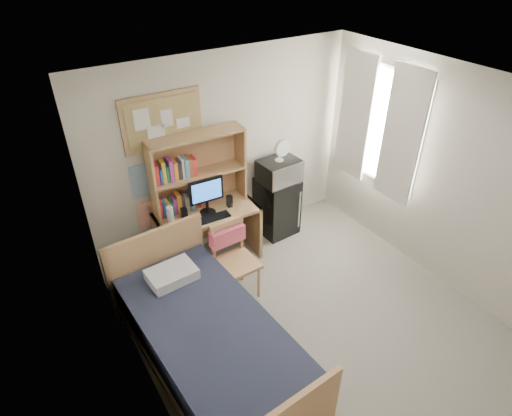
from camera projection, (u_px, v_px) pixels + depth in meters
floor at (323, 333)px, 4.71m from camera, size 3.60×4.20×0.02m
ceiling at (352, 104)px, 3.26m from camera, size 3.60×4.20×0.02m
wall_back at (225, 154)px, 5.45m from camera, size 3.60×0.04×2.60m
wall_left at (151, 319)px, 3.18m from camera, size 0.04×4.20×2.60m
wall_right at (457, 186)px, 4.79m from camera, size 0.04×4.20×2.60m
window_unit at (379, 126)px, 5.44m from camera, size 0.10×1.40×1.70m
curtain_left at (402, 138)px, 5.15m from camera, size 0.04×0.55×1.70m
curtain_right at (355, 117)px, 5.71m from camera, size 0.04×0.55×1.70m
bulletin_board at (162, 121)px, 4.75m from camera, size 0.94×0.03×0.64m
poster_wave at (143, 181)px, 4.98m from camera, size 0.30×0.01×0.42m
poster_japan at (149, 214)px, 5.24m from camera, size 0.28×0.01×0.36m
desk at (208, 236)px, 5.50m from camera, size 1.30×0.70×0.79m
desk_chair at (237, 263)px, 4.93m from camera, size 0.50×0.50×0.98m
mini_fridge at (277, 206)px, 6.04m from camera, size 0.52×0.52×0.84m
bed at (210, 345)px, 4.19m from camera, size 1.24×2.29×0.62m
hutch at (198, 171)px, 5.13m from camera, size 1.19×0.37×0.96m
monitor at (207, 197)px, 5.12m from camera, size 0.43×0.06×0.46m
keyboard at (213, 218)px, 5.13m from camera, size 0.44×0.16×0.02m
speaker_left at (184, 214)px, 5.07m from camera, size 0.07×0.07×0.16m
speaker_right at (230, 201)px, 5.32m from camera, size 0.07×0.07×0.16m
water_bottle at (171, 217)px, 4.94m from camera, size 0.08×0.08×0.26m
hoodie at (227, 236)px, 4.92m from camera, size 0.43×0.14×0.20m
microwave at (279, 171)px, 5.71m from camera, size 0.54×0.42×0.30m
desk_fan at (280, 151)px, 5.55m from camera, size 0.24×0.24×0.28m
pillow at (172, 274)px, 4.49m from camera, size 0.51×0.37×0.12m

